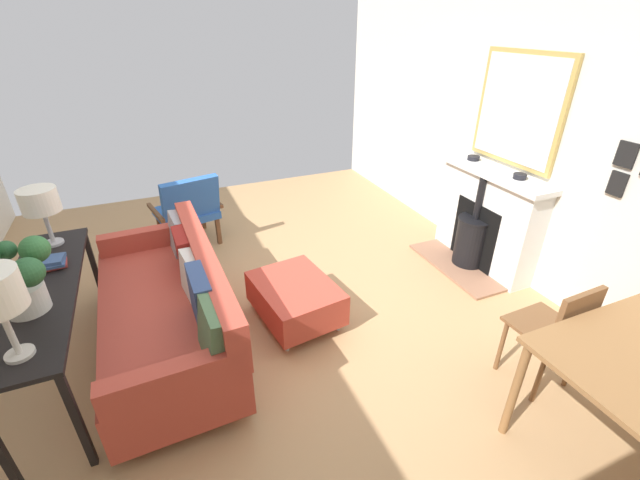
% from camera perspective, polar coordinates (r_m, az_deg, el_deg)
% --- Properties ---
extents(ground_plane, '(5.03, 6.30, 0.01)m').
position_cam_1_polar(ground_plane, '(3.76, -7.64, -9.52)').
color(ground_plane, tan).
extents(wall_left, '(0.12, 6.30, 2.89)m').
position_cam_1_polar(wall_left, '(4.40, 25.35, 14.71)').
color(wall_left, silver).
rests_on(wall_left, ground).
extents(fireplace, '(0.63, 1.23, 1.01)m').
position_cam_1_polar(fireplace, '(4.48, 21.63, 2.15)').
color(fireplace, '#93664C').
rests_on(fireplace, ground).
extents(mirror_over_mantel, '(0.04, 0.94, 0.98)m').
position_cam_1_polar(mirror_over_mantel, '(4.25, 25.77, 15.91)').
color(mirror_over_mantel, tan).
extents(mantel_bowl_near, '(0.12, 0.12, 0.04)m').
position_cam_1_polar(mantel_bowl_near, '(4.54, 20.45, 10.61)').
color(mantel_bowl_near, black).
rests_on(mantel_bowl_near, fireplace).
extents(mantel_bowl_far, '(0.12, 0.12, 0.05)m').
position_cam_1_polar(mantel_bowl_far, '(4.15, 25.90, 7.96)').
color(mantel_bowl_far, black).
rests_on(mantel_bowl_far, fireplace).
extents(sofa, '(0.91, 1.95, 0.82)m').
position_cam_1_polar(sofa, '(3.34, -19.80, -8.89)').
color(sofa, '#B2B2B7').
rests_on(sofa, ground).
extents(ottoman, '(0.68, 0.83, 0.36)m').
position_cam_1_polar(ottoman, '(3.49, -3.45, -7.95)').
color(ottoman, '#B2B2B7').
rests_on(ottoman, ground).
extents(armchair_accent, '(0.78, 0.72, 0.84)m').
position_cam_1_polar(armchair_accent, '(4.73, -17.77, 4.23)').
color(armchair_accent, brown).
rests_on(armchair_accent, ground).
extents(console_table, '(0.43, 1.73, 0.75)m').
position_cam_1_polar(console_table, '(3.28, -33.77, -6.73)').
color(console_table, black).
rests_on(console_table, ground).
extents(table_lamp_near_end, '(0.26, 0.26, 0.45)m').
position_cam_1_polar(table_lamp_near_end, '(3.67, -34.24, 4.32)').
color(table_lamp_near_end, '#B2B2B7').
rests_on(table_lamp_near_end, console_table).
extents(potted_plant, '(0.39, 0.37, 0.54)m').
position_cam_1_polar(potted_plant, '(2.91, -36.20, -3.81)').
color(potted_plant, silver).
rests_on(potted_plant, console_table).
extents(book_stack, '(0.27, 0.21, 0.07)m').
position_cam_1_polar(book_stack, '(3.46, -33.67, -2.69)').
color(book_stack, '#B23833').
rests_on(book_stack, console_table).
extents(dining_chair_near_fireplace, '(0.41, 0.41, 0.85)m').
position_cam_1_polar(dining_chair_near_fireplace, '(3.15, 29.95, -10.50)').
color(dining_chair_near_fireplace, brown).
rests_on(dining_chair_near_fireplace, ground).
extents(photo_gallery_row, '(0.02, 0.33, 0.40)m').
position_cam_1_polar(photo_gallery_row, '(3.70, 37.06, 7.92)').
color(photo_gallery_row, black).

